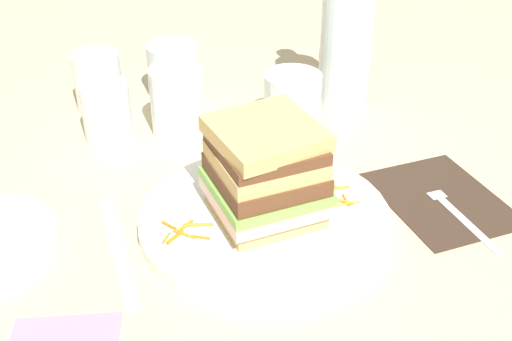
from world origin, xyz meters
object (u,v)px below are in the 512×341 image
(juice_glass, at_px, (292,105))
(knife, at_px, (119,251))
(napkin_dark, at_px, (441,198))
(fork, at_px, (452,206))
(main_plate, at_px, (264,219))
(empty_tumbler_1, at_px, (98,82))
(sandwich, at_px, (264,173))
(empty_tumbler_0, at_px, (173,70))
(empty_tumbler_3, at_px, (177,101))
(water_bottle, at_px, (347,25))
(empty_tumbler_2, at_px, (107,112))

(juice_glass, bearing_deg, knife, -142.52)
(napkin_dark, relative_size, fork, 1.01)
(main_plate, bearing_deg, empty_tumbler_1, 112.81)
(sandwich, height_order, empty_tumbler_0, sandwich)
(napkin_dark, bearing_deg, empty_tumbler_3, 135.87)
(water_bottle, bearing_deg, napkin_dark, -87.73)
(napkin_dark, xyz_separation_m, empty_tumbler_0, (-0.25, 0.38, 0.04))
(empty_tumbler_2, distance_m, empty_tumbler_3, 0.10)
(empty_tumbler_0, bearing_deg, empty_tumbler_1, -173.00)
(napkin_dark, height_order, knife, same)
(empty_tumbler_2, bearing_deg, sandwich, -59.83)
(main_plate, xyz_separation_m, juice_glass, (0.11, 0.21, 0.03))
(napkin_dark, bearing_deg, main_plate, 175.72)
(main_plate, distance_m, juice_glass, 0.24)
(fork, bearing_deg, knife, 174.48)
(sandwich, bearing_deg, fork, -9.98)
(napkin_dark, height_order, juice_glass, juice_glass)
(empty_tumbler_0, bearing_deg, empty_tumbler_3, -97.77)
(juice_glass, height_order, empty_tumbler_0, same)
(water_bottle, height_order, empty_tumbler_3, water_bottle)
(juice_glass, relative_size, empty_tumbler_3, 0.87)
(fork, bearing_deg, empty_tumbler_0, 122.06)
(main_plate, distance_m, empty_tumbler_0, 0.37)
(empty_tumbler_3, bearing_deg, juice_glass, -13.16)
(empty_tumbler_0, distance_m, empty_tumbler_1, 0.12)
(knife, distance_m, water_bottle, 0.47)
(napkin_dark, relative_size, empty_tumbler_3, 1.76)
(water_bottle, bearing_deg, sandwich, -128.78)
(knife, xyz_separation_m, empty_tumbler_0, (0.13, 0.37, 0.04))
(main_plate, distance_m, water_bottle, 0.35)
(knife, height_order, empty_tumbler_0, empty_tumbler_0)
(juice_glass, bearing_deg, empty_tumbler_0, 131.50)
(water_bottle, bearing_deg, empty_tumbler_1, 165.55)
(juice_glass, xyz_separation_m, empty_tumbler_2, (-0.25, 0.04, 0.01))
(knife, bearing_deg, napkin_dark, -2.23)
(juice_glass, relative_size, empty_tumbler_1, 0.94)
(napkin_dark, xyz_separation_m, empty_tumbler_2, (-0.37, 0.27, 0.04))
(water_bottle, height_order, empty_tumbler_1, water_bottle)
(knife, bearing_deg, empty_tumbler_3, 64.73)
(empty_tumbler_3, bearing_deg, empty_tumbler_2, 175.51)
(main_plate, bearing_deg, napkin_dark, -4.28)
(knife, height_order, empty_tumbler_2, empty_tumbler_2)
(knife, height_order, empty_tumbler_1, empty_tumbler_1)
(main_plate, relative_size, empty_tumbler_2, 3.44)
(water_bottle, relative_size, empty_tumbler_0, 3.35)
(fork, height_order, knife, fork)
(fork, relative_size, empty_tumbler_1, 1.89)
(sandwich, relative_size, empty_tumbler_1, 1.47)
(empty_tumbler_3, bearing_deg, fork, -46.34)
(empty_tumbler_1, bearing_deg, knife, -92.76)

